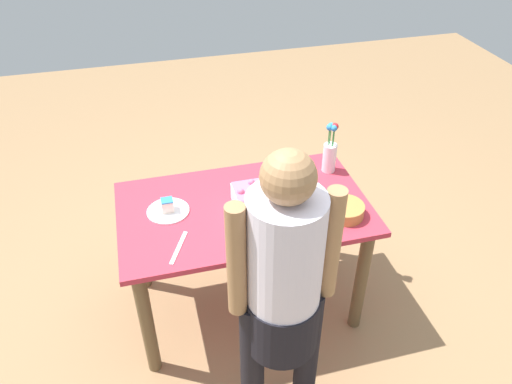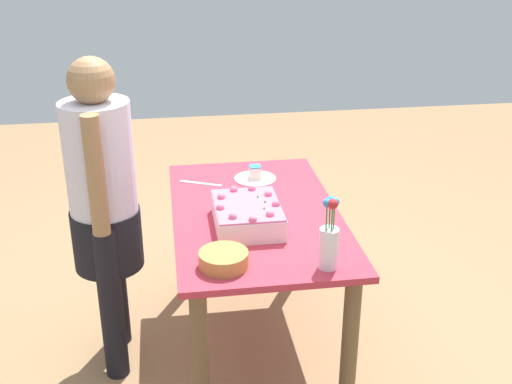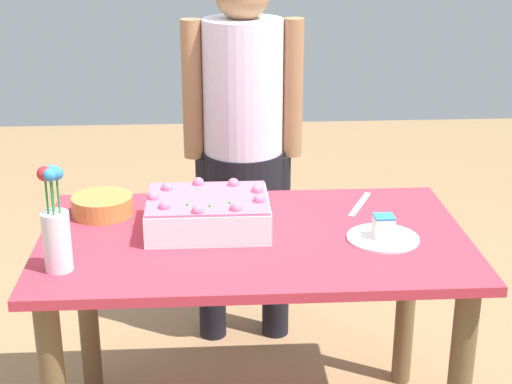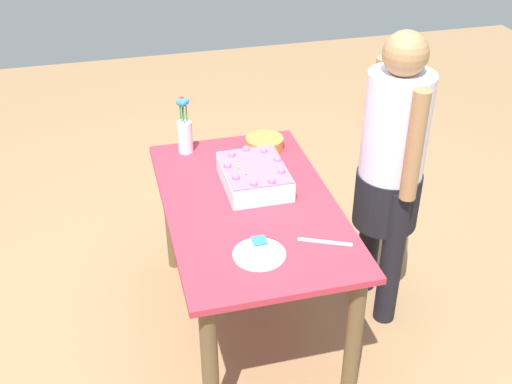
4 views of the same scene
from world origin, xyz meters
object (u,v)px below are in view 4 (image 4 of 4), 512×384
serving_plate_with_slice (259,252)px  cake_knife (325,242)px  person_standing (391,163)px  sheet_cake (254,176)px  fruit_bowl (265,143)px  flower_vase (185,131)px

serving_plate_with_slice → cake_knife: (0.02, -0.29, -0.02)m
serving_plate_with_slice → cake_knife: bearing=-86.8°
cake_knife → person_standing: person_standing is taller
sheet_cake → fruit_bowl: bearing=-22.5°
cake_knife → flower_vase: size_ratio=0.75×
cake_knife → fruit_bowl: size_ratio=1.16×
cake_knife → flower_vase: flower_vase is taller
serving_plate_with_slice → cake_knife: 0.29m
sheet_cake → person_standing: (-0.14, -0.63, 0.05)m
sheet_cake → serving_plate_with_slice: (-0.52, 0.11, -0.04)m
sheet_cake → cake_knife: 0.54m
sheet_cake → cake_knife: bearing=-161.1°
fruit_bowl → person_standing: person_standing is taller
person_standing → cake_knife: bearing=39.2°
fruit_bowl → sheet_cake: bearing=157.5°
flower_vase → fruit_bowl: size_ratio=1.53×
cake_knife → fruit_bowl: 0.85m
sheet_cake → person_standing: bearing=-102.3°
person_standing → serving_plate_with_slice: bearing=27.6°
flower_vase → fruit_bowl: bearing=-99.9°
fruit_bowl → person_standing: bearing=-134.4°
serving_plate_with_slice → fruit_bowl: 0.90m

